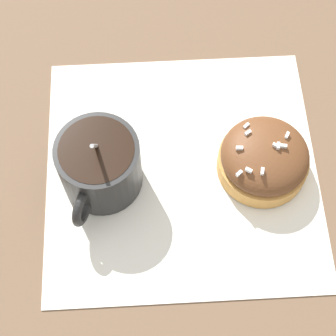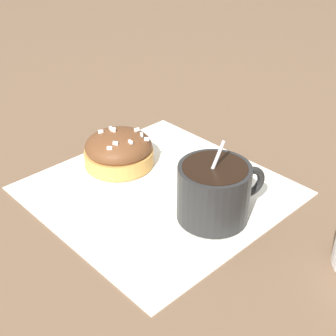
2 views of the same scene
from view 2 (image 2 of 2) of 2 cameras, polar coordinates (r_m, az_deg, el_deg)
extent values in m
plane|color=brown|center=(0.61, -1.10, -2.83)|extent=(3.00, 3.00, 0.00)
cube|color=white|center=(0.61, -1.11, -2.71)|extent=(0.30, 0.30, 0.00)
cylinder|color=black|center=(0.54, 5.57, -2.98)|extent=(0.08, 0.08, 0.07)
cylinder|color=black|center=(0.53, 5.73, -0.44)|extent=(0.07, 0.07, 0.01)
torus|color=black|center=(0.56, 9.88, -1.72)|extent=(0.02, 0.04, 0.04)
ellipsoid|color=silver|center=(0.57, 7.07, -4.12)|extent=(0.02, 0.02, 0.01)
cylinder|color=silver|center=(0.53, 5.17, -1.45)|extent=(0.00, 0.05, 0.09)
cylinder|color=#D19347|center=(0.66, -5.77, 1.46)|extent=(0.10, 0.10, 0.02)
ellipsoid|color=brown|center=(0.65, -5.86, 2.80)|extent=(0.09, 0.09, 0.04)
cube|color=white|center=(0.62, -6.42, 3.01)|extent=(0.01, 0.01, 0.00)
cube|color=white|center=(0.65, -6.23, 4.76)|extent=(0.01, 0.01, 0.00)
cube|color=white|center=(0.62, -7.13, 2.41)|extent=(0.01, 0.01, 0.00)
cube|color=white|center=(0.62, -4.51, 3.21)|extent=(0.01, 0.00, 0.00)
cube|color=white|center=(0.65, -6.63, 4.71)|extent=(0.00, 0.01, 0.00)
cube|color=white|center=(0.65, -3.83, 4.67)|extent=(0.00, 0.01, 0.00)
cube|color=white|center=(0.65, -6.96, 4.80)|extent=(0.01, 0.00, 0.00)
cube|color=white|center=(0.64, -3.25, 4.08)|extent=(0.01, 0.01, 0.00)
cube|color=white|center=(0.65, -8.21, 4.40)|extent=(0.01, 0.01, 0.00)
cube|color=white|center=(0.64, -2.61, 3.54)|extent=(0.01, 0.01, 0.00)
camera|label=1|loc=(0.72, 23.73, 46.64)|focal=60.00mm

